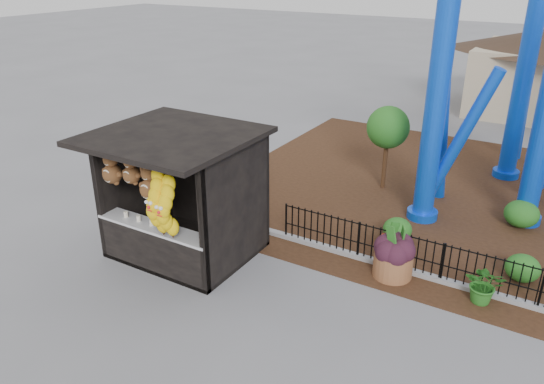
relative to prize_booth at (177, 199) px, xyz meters
The scene contains 8 objects.
ground 3.46m from the prize_booth, 16.77° to the right, with size 120.00×120.00×0.00m, color slate.
mulch_bed 10.07m from the prize_booth, 45.53° to the left, with size 18.00×12.00×0.02m, color #331E11.
curb 7.43m from the prize_booth, 16.79° to the left, with size 18.00×0.18×0.12m, color gray.
prize_booth is the anchor object (origin of this frame).
terracotta_planter 5.23m from the prize_booth, 20.81° to the left, with size 0.90×0.90×0.59m, color brown.
planter_foliage 5.12m from the prize_booth, 20.81° to the left, with size 0.70×0.70×0.64m, color black.
potted_plant 7.05m from the prize_booth, 15.01° to the left, with size 0.80×0.69×0.88m, color #1D5118.
landscaping 8.71m from the prize_booth, 31.94° to the left, with size 9.05×3.68×0.73m.
Camera 1 is at (4.74, -7.63, 6.70)m, focal length 35.00 mm.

